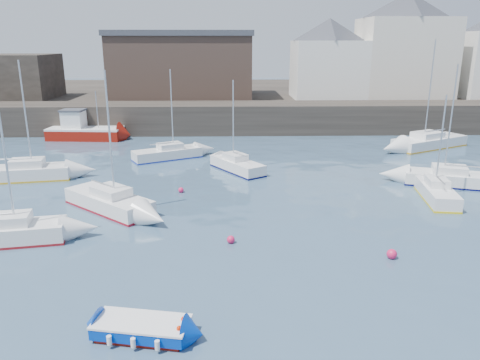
{
  "coord_description": "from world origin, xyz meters",
  "views": [
    {
      "loc": [
        -0.68,
        -14.07,
        9.28
      ],
      "look_at": [
        0.0,
        12.0,
        1.5
      ],
      "focal_mm": 35.0,
      "sensor_mm": 36.0,
      "label": 1
    }
  ],
  "objects_px": {
    "sailboat_b": "(109,201)",
    "buoy_near": "(231,243)",
    "sailboat_a": "(5,233)",
    "sailboat_f": "(237,165)",
    "sailboat_c": "(437,192)",
    "sailboat_e": "(24,172)",
    "buoy_mid": "(391,258)",
    "sailboat_d": "(453,178)",
    "fishing_boat": "(83,130)",
    "buoy_far": "(181,192)",
    "sailboat_h": "(168,153)",
    "blue_dinghy": "(142,328)",
    "sailboat_g": "(429,142)"
  },
  "relations": [
    {
      "from": "sailboat_b",
      "to": "buoy_near",
      "type": "xyz_separation_m",
      "value": [
        6.9,
        -4.79,
        -0.51
      ]
    },
    {
      "from": "sailboat_a",
      "to": "sailboat_f",
      "type": "xyz_separation_m",
      "value": [
        11.33,
        12.61,
        -0.05
      ]
    },
    {
      "from": "sailboat_c",
      "to": "sailboat_e",
      "type": "bearing_deg",
      "value": 169.33
    },
    {
      "from": "buoy_mid",
      "to": "sailboat_d",
      "type": "bearing_deg",
      "value": 54.29
    },
    {
      "from": "sailboat_a",
      "to": "buoy_near",
      "type": "relative_size",
      "value": 19.05
    },
    {
      "from": "fishing_boat",
      "to": "buoy_far",
      "type": "bearing_deg",
      "value": -56.95
    },
    {
      "from": "sailboat_d",
      "to": "buoy_mid",
      "type": "bearing_deg",
      "value": -125.71
    },
    {
      "from": "sailboat_f",
      "to": "buoy_near",
      "type": "height_order",
      "value": "sailboat_f"
    },
    {
      "from": "sailboat_b",
      "to": "buoy_far",
      "type": "relative_size",
      "value": 22.73
    },
    {
      "from": "buoy_far",
      "to": "sailboat_d",
      "type": "bearing_deg",
      "value": 3.44
    },
    {
      "from": "sailboat_c",
      "to": "sailboat_b",
      "type": "bearing_deg",
      "value": -176.44
    },
    {
      "from": "sailboat_b",
      "to": "sailboat_c",
      "type": "height_order",
      "value": "sailboat_b"
    },
    {
      "from": "sailboat_h",
      "to": "sailboat_a",
      "type": "bearing_deg",
      "value": -109.19
    },
    {
      "from": "sailboat_c",
      "to": "sailboat_d",
      "type": "distance_m",
      "value": 3.77
    },
    {
      "from": "sailboat_c",
      "to": "buoy_near",
      "type": "height_order",
      "value": "sailboat_c"
    },
    {
      "from": "sailboat_h",
      "to": "fishing_boat",
      "type": "bearing_deg",
      "value": 138.21
    },
    {
      "from": "blue_dinghy",
      "to": "buoy_mid",
      "type": "relative_size",
      "value": 7.22
    },
    {
      "from": "sailboat_a",
      "to": "buoy_mid",
      "type": "relative_size",
      "value": 16.02
    },
    {
      "from": "sailboat_d",
      "to": "buoy_mid",
      "type": "relative_size",
      "value": 17.29
    },
    {
      "from": "buoy_far",
      "to": "buoy_mid",
      "type": "bearing_deg",
      "value": -43.4
    },
    {
      "from": "sailboat_a",
      "to": "sailboat_c",
      "type": "bearing_deg",
      "value": 13.72
    },
    {
      "from": "sailboat_b",
      "to": "sailboat_h",
      "type": "height_order",
      "value": "sailboat_b"
    },
    {
      "from": "sailboat_a",
      "to": "sailboat_f",
      "type": "height_order",
      "value": "sailboat_a"
    },
    {
      "from": "blue_dinghy",
      "to": "sailboat_d",
      "type": "bearing_deg",
      "value": 42.36
    },
    {
      "from": "blue_dinghy",
      "to": "buoy_far",
      "type": "bearing_deg",
      "value": 90.64
    },
    {
      "from": "sailboat_f",
      "to": "sailboat_e",
      "type": "bearing_deg",
      "value": -172.82
    },
    {
      "from": "sailboat_f",
      "to": "buoy_mid",
      "type": "relative_size",
      "value": 14.49
    },
    {
      "from": "fishing_boat",
      "to": "sailboat_a",
      "type": "bearing_deg",
      "value": -81.91
    },
    {
      "from": "sailboat_h",
      "to": "buoy_near",
      "type": "distance_m",
      "value": 17.51
    },
    {
      "from": "fishing_boat",
      "to": "sailboat_f",
      "type": "distance_m",
      "value": 19.15
    },
    {
      "from": "sailboat_c",
      "to": "sailboat_f",
      "type": "bearing_deg",
      "value": 149.97
    },
    {
      "from": "sailboat_h",
      "to": "buoy_mid",
      "type": "distance_m",
      "value": 22.24
    },
    {
      "from": "blue_dinghy",
      "to": "sailboat_b",
      "type": "bearing_deg",
      "value": 108.06
    },
    {
      "from": "blue_dinghy",
      "to": "buoy_far",
      "type": "relative_size",
      "value": 9.56
    },
    {
      "from": "sailboat_h",
      "to": "buoy_near",
      "type": "relative_size",
      "value": 18.66
    },
    {
      "from": "sailboat_a",
      "to": "sailboat_c",
      "type": "relative_size",
      "value": 1.16
    },
    {
      "from": "sailboat_c",
      "to": "sailboat_d",
      "type": "height_order",
      "value": "sailboat_d"
    },
    {
      "from": "sailboat_h",
      "to": "buoy_far",
      "type": "distance_m",
      "value": 9.12
    },
    {
      "from": "sailboat_f",
      "to": "sailboat_h",
      "type": "relative_size",
      "value": 0.92
    },
    {
      "from": "sailboat_c",
      "to": "sailboat_f",
      "type": "xyz_separation_m",
      "value": [
        -11.98,
        6.92,
        -0.02
      ]
    },
    {
      "from": "sailboat_e",
      "to": "buoy_mid",
      "type": "xyz_separation_m",
      "value": [
        21.43,
        -12.89,
        -0.53
      ]
    },
    {
      "from": "sailboat_a",
      "to": "sailboat_e",
      "type": "xyz_separation_m",
      "value": [
        -3.52,
        10.74,
        0.01
      ]
    },
    {
      "from": "sailboat_d",
      "to": "sailboat_f",
      "type": "relative_size",
      "value": 1.19
    },
    {
      "from": "sailboat_c",
      "to": "sailboat_d",
      "type": "bearing_deg",
      "value": 51.41
    },
    {
      "from": "sailboat_a",
      "to": "sailboat_d",
      "type": "xyz_separation_m",
      "value": [
        25.66,
        8.64,
        -0.04
      ]
    },
    {
      "from": "buoy_mid",
      "to": "buoy_far",
      "type": "relative_size",
      "value": 1.32
    },
    {
      "from": "fishing_boat",
      "to": "blue_dinghy",
      "type": "bearing_deg",
      "value": -70.68
    },
    {
      "from": "sailboat_d",
      "to": "buoy_mid",
      "type": "height_order",
      "value": "sailboat_d"
    },
    {
      "from": "sailboat_g",
      "to": "buoy_mid",
      "type": "distance_m",
      "value": 24.75
    },
    {
      "from": "sailboat_e",
      "to": "sailboat_d",
      "type": "bearing_deg",
      "value": -4.13
    }
  ]
}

